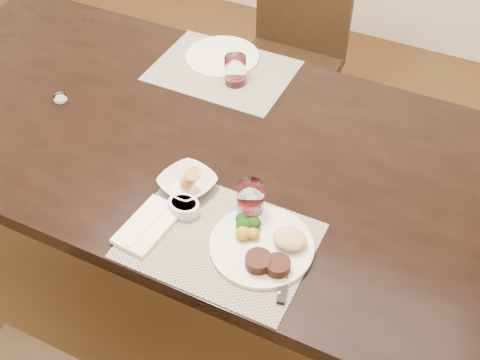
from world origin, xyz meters
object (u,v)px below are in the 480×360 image
at_px(steak_knife, 287,279).
at_px(chair_far, 292,48).
at_px(cracker_bowl, 188,183).
at_px(far_plate, 222,57).
at_px(dinner_plate, 266,246).
at_px(wine_glass_near, 250,201).

bearing_deg(steak_knife, chair_far, 96.27).
height_order(cracker_bowl, far_plate, cracker_bowl).
distance_m(dinner_plate, cracker_bowl, 0.30).
relative_size(chair_far, far_plate, 3.55).
bearing_deg(chair_far, wine_glass_near, -73.43).
bearing_deg(chair_far, cracker_bowl, -82.51).
xyz_separation_m(dinner_plate, wine_glass_near, (-0.09, 0.10, 0.03)).
xyz_separation_m(wine_glass_near, far_plate, (-0.39, 0.61, -0.04)).
relative_size(cracker_bowl, wine_glass_near, 1.86).
height_order(chair_far, wine_glass_near, chair_far).
height_order(wine_glass_near, far_plate, wine_glass_near).
bearing_deg(steak_knife, wine_glass_near, 122.46).
distance_m(steak_knife, far_plate, 0.95).
bearing_deg(wine_glass_near, chair_far, 106.57).
distance_m(dinner_plate, steak_knife, 0.10).
bearing_deg(far_plate, wine_glass_near, -56.98).
relative_size(steak_knife, cracker_bowl, 1.22).
bearing_deg(wine_glass_near, far_plate, 123.02).
distance_m(dinner_plate, wine_glass_near, 0.13).
xyz_separation_m(chair_far, wine_glass_near, (0.34, -1.14, 0.29)).
relative_size(cracker_bowl, far_plate, 0.71).
distance_m(steak_knife, wine_glass_near, 0.24).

